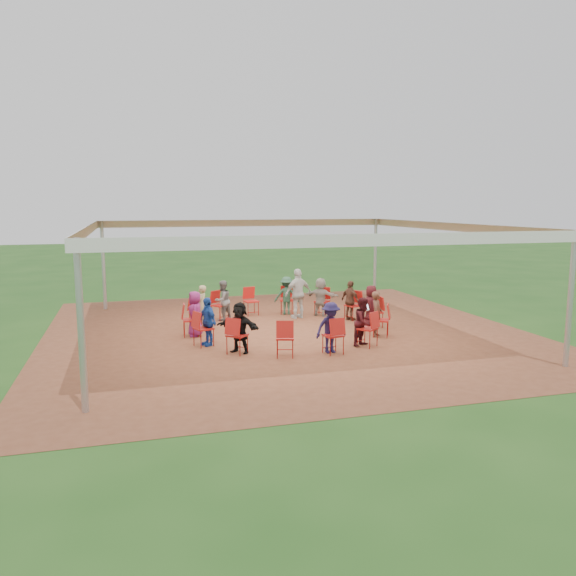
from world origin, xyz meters
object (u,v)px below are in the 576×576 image
object	(u,v)px
chair_2	(322,302)
person_seated_11	(377,314)
chair_0	(375,312)
chair_13	(381,320)
person_seated_9	(331,328)
chair_7	(191,320)
person_seated_6	(195,314)
chair_5	(220,305)
chair_1	(353,306)
chair_6	(198,312)
standing_person	(298,294)
person_seated_3	(287,296)
chair_4	(251,301)
person_seated_8	(240,327)
chair_3	(287,300)
person_seated_5	(202,306)
laptop	(365,308)
person_seated_2	(321,297)
person_seated_4	(222,300)
chair_9	(237,335)
person_seated_7	(208,321)
chair_8	(203,329)
cable_coil	(283,335)
chair_12	(367,329)
person_seated_1	(350,301)
chair_11	(333,336)
person_seated_0	(371,306)
chair_10	(285,338)
person_seated_10	(363,322)

from	to	relation	value
chair_2	person_seated_11	bearing A→B (deg)	139.76
chair_0	chair_13	world-z (taller)	same
person_seated_9	person_seated_11	distance (m)	2.18
chair_7	person_seated_6	distance (m)	0.21
chair_5	chair_1	bearing A→B (deg)	128.57
chair_6	standing_person	xyz separation A→B (m)	(3.18, 0.42, 0.34)
chair_6	chair_7	bearing A→B (deg)	12.86
person_seated_3	chair_7	bearing A→B (deg)	50.36
chair_4	person_seated_8	bearing A→B (deg)	64.93
chair_3	person_seated_5	size ratio (longest dim) A/B	0.73
chair_0	person_seated_6	size ratio (longest dim) A/B	0.73
chair_13	standing_person	bearing A→B (deg)	54.60
laptop	person_seated_2	bearing A→B (deg)	21.64
person_seated_5	person_seated_11	xyz separation A→B (m)	(4.40, -2.45, 0.00)
person_seated_4	person_seated_11	bearing A→B (deg)	102.86
chair_9	person_seated_9	bearing A→B (deg)	28.48
chair_4	person_seated_3	world-z (taller)	person_seated_3
person_seated_9	person_seated_11	size ratio (longest dim) A/B	1.00
person_seated_11	chair_4	bearing A→B (deg)	63.64
person_seated_2	person_seated_7	size ratio (longest dim) A/B	1.00
chair_6	chair_13	size ratio (longest dim) A/B	1.00
chair_8	person_seated_7	bearing A→B (deg)	90.00
person_seated_2	chair_2	bearing A→B (deg)	-90.00
person_seated_4	person_seated_3	bearing A→B (deg)	154.29
laptop	chair_4	bearing A→B (deg)	48.80
chair_0	cable_coil	xyz separation A→B (m)	(-2.83, -0.25, -0.43)
chair_12	person_seated_11	world-z (taller)	person_seated_11
person_seated_1	person_seated_8	bearing A→B (deg)	102.86
chair_1	person_seated_1	world-z (taller)	person_seated_1
chair_7	person_seated_1	xyz separation A→B (m)	(4.96, 0.80, 0.17)
chair_11	standing_person	xyz separation A→B (m)	(0.45, 4.30, 0.34)
chair_12	person_seated_2	xyz separation A→B (m)	(0.17, 4.03, 0.17)
chair_3	chair_11	xyz separation A→B (m)	(-0.31, -5.13, 0.00)
person_seated_2	person_seated_3	xyz separation A→B (m)	(-0.98, 0.55, 0.00)
cable_coil	laptop	distance (m)	2.62
person_seated_7	person_seated_0	bearing A→B (deg)	77.14
chair_10	person_seated_11	size ratio (longest dim) A/B	0.73
person_seated_9	chair_12	bearing A→B (deg)	7.03
person_seated_4	chair_5	bearing A→B (deg)	-90.00
person_seated_6	person_seated_9	xyz separation A→B (m)	(2.92, -2.63, 0.00)
person_seated_10	laptop	xyz separation A→B (m)	(0.90, 1.92, -0.04)
chair_3	person_seated_2	xyz separation A→B (m)	(0.94, -0.66, 0.17)
chair_2	person_seated_10	xyz separation A→B (m)	(-0.31, -4.02, 0.17)
chair_6	person_seated_3	bearing A→B (deg)	139.76
chair_11	person_seated_11	size ratio (longest dim) A/B	0.73
chair_1	person_seated_7	world-z (taller)	person_seated_7
person_seated_7	person_seated_6	bearing A→B (deg)	167.14
chair_1	chair_6	world-z (taller)	same
chair_10	person_seated_0	xyz separation A→B (m)	(3.25, 2.38, 0.17)
chair_0	chair_9	size ratio (longest dim) A/B	1.00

